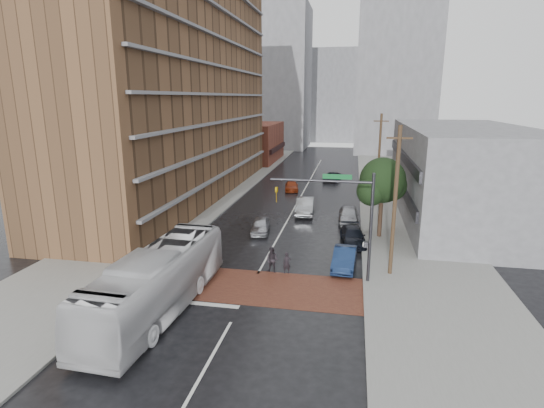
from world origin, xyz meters
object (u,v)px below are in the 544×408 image
at_px(car_parked_far, 348,215).
at_px(car_parked_near, 344,258).
at_px(pedestrian_a, 287,263).
at_px(pedestrian_b, 272,260).
at_px(car_travel_a, 260,226).
at_px(car_travel_b, 305,206).
at_px(transit_bus, 158,281).
at_px(suv_travel, 332,177).
at_px(car_parked_mid, 353,236).
at_px(car_travel_c, 292,186).

bearing_deg(car_parked_far, car_parked_near, -92.00).
relative_size(pedestrian_a, car_parked_near, 0.35).
bearing_deg(pedestrian_b, car_travel_a, 123.45).
relative_size(pedestrian_b, car_parked_far, 0.39).
bearing_deg(pedestrian_b, car_parked_near, 35.53).
relative_size(car_travel_b, car_parked_near, 1.17).
xyz_separation_m(transit_bus, car_travel_b, (5.69, 21.82, -0.94)).
bearing_deg(transit_bus, car_parked_far, 64.70).
relative_size(transit_bus, pedestrian_b, 7.09).
bearing_deg(car_parked_far, suv_travel, 95.70).
relative_size(car_travel_a, car_parked_near, 0.90).
xyz_separation_m(transit_bus, suv_travel, (7.45, 40.45, -1.17)).
bearing_deg(car_parked_mid, car_travel_a, 162.74).
distance_m(car_travel_a, suv_travel, 26.06).
xyz_separation_m(transit_bus, car_travel_a, (2.53, 14.86, -1.11)).
relative_size(transit_bus, car_parked_near, 2.95).
bearing_deg(suv_travel, pedestrian_a, -82.28).
bearing_deg(car_travel_c, car_parked_mid, -76.68).
distance_m(car_parked_mid, car_parked_far, 6.02).
relative_size(pedestrian_a, car_travel_a, 0.39).
distance_m(pedestrian_a, car_travel_b, 15.38).
distance_m(transit_bus, car_parked_mid, 17.16).
distance_m(pedestrian_a, car_parked_far, 13.57).
height_order(transit_bus, car_parked_mid, transit_bus).
xyz_separation_m(suv_travel, car_parked_mid, (3.15, -27.00, 0.06)).
height_order(car_travel_b, car_parked_near, car_travel_b).
distance_m(pedestrian_a, car_travel_a, 9.19).
bearing_deg(pedestrian_a, car_travel_b, 76.37).
bearing_deg(car_travel_a, transit_bus, -106.75).
bearing_deg(car_parked_far, car_travel_a, -150.43).
bearing_deg(pedestrian_a, car_parked_near, 8.83).
bearing_deg(car_parked_mid, pedestrian_b, -134.96).
bearing_deg(pedestrian_b, pedestrian_a, 15.75).
height_order(pedestrian_b, car_parked_near, pedestrian_b).
bearing_deg(car_travel_a, car_parked_mid, -17.00).
distance_m(car_travel_c, car_parked_far, 15.29).
distance_m(car_parked_near, car_parked_mid, 5.29).
xyz_separation_m(pedestrian_b, suv_travel, (2.24, 34.00, -0.30)).
height_order(transit_bus, car_parked_far, transit_bus).
xyz_separation_m(car_travel_a, car_travel_c, (0.18, 17.96, -0.06)).
distance_m(pedestrian_a, car_parked_mid, 8.26).
relative_size(car_travel_c, car_parked_near, 0.95).
height_order(car_travel_b, car_travel_c, car_travel_b).
xyz_separation_m(car_parked_near, car_parked_far, (0.09, 11.26, 0.08)).
bearing_deg(pedestrian_a, transit_bus, -149.66).
height_order(pedestrian_b, car_parked_mid, pedestrian_b).
xyz_separation_m(pedestrian_a, car_travel_b, (-0.54, 15.37, 0.08)).
relative_size(car_travel_c, suv_travel, 0.95).
distance_m(car_travel_a, car_parked_mid, 8.20).
xyz_separation_m(car_travel_c, car_parked_near, (7.34, -24.63, 0.12)).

